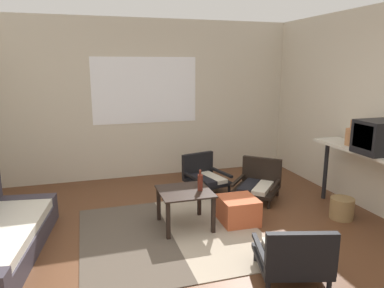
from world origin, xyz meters
name	(u,v)px	position (x,y,z in m)	size (l,w,h in m)	color
ground_plane	(199,261)	(0.00, 0.00, 0.00)	(7.80, 7.80, 0.00)	#56331E
far_wall_with_window	(145,100)	(0.00, 3.06, 1.35)	(5.60, 0.13, 2.70)	beige
area_rug	(172,234)	(-0.13, 0.64, 0.01)	(2.07, 2.04, 0.01)	#4C4238
coffee_table	(185,197)	(0.08, 0.80, 0.38)	(0.62, 0.61, 0.47)	black
armchair_by_window	(204,175)	(0.73, 1.99, 0.24)	(0.69, 0.73, 0.56)	black
armchair_striped_foreground	(294,257)	(0.71, -0.58, 0.25)	(0.76, 0.76, 0.58)	black
armchair_corner	(258,182)	(1.39, 1.44, 0.23)	(0.87, 0.87, 0.56)	black
ottoman_orange	(238,210)	(0.75, 0.72, 0.16)	(0.45, 0.45, 0.33)	#BC5633
console_shelf	(370,159)	(2.31, 0.31, 0.81)	(0.41, 1.75, 0.91)	beige
crt_television	(380,137)	(2.31, 0.19, 1.11)	(0.53, 0.39, 0.40)	black
clay_vase	(353,136)	(2.31, 0.64, 1.04)	(0.19, 0.19, 0.33)	#A87047
glass_bottle	(200,182)	(0.25, 0.76, 0.57)	(0.06, 0.06, 0.26)	#5B2319
wicker_basket	(342,208)	(2.08, 0.45, 0.14)	(0.30, 0.30, 0.27)	olive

